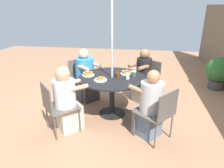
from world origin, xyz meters
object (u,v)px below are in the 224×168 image
patio_chair_south (81,76)px  diner_south (86,78)px  potted_shrub (218,72)px  coffee_cup (134,74)px  patio_chair_north (159,112)px  patio_chair_west (56,105)px  diner_west (67,102)px  syrup_bottle (117,74)px  pancake_plate_a (88,74)px  drinking_glass_a (128,76)px  diner_east (143,77)px  patio_chair_east (148,77)px  pancake_plate_b (127,73)px  pancake_plate_c (101,79)px  diner_north (150,107)px  patio_table (112,83)px

patio_chair_south → diner_south: 0.18m
potted_shrub → coffee_cup: bearing=-51.9°
patio_chair_north → patio_chair_west: size_ratio=1.00×
diner_west → syrup_bottle: size_ratio=8.17×
pancake_plate_a → potted_shrub: size_ratio=0.28×
syrup_bottle → potted_shrub: syrup_bottle is taller
diner_south → patio_chair_west: size_ratio=1.33×
drinking_glass_a → potted_shrub: (-1.68, 2.07, -0.35)m
patio_chair_north → diner_west: diner_west is taller
diner_east → syrup_bottle: size_ratio=8.47×
patio_chair_east → diner_east: (0.13, -0.11, 0.04)m
diner_south → pancake_plate_a: 0.64m
patio_chair_west → pancake_plate_b: (-0.92, 1.01, 0.28)m
patio_chair_east → patio_chair_south: (0.14, -1.44, 0.00)m
pancake_plate_c → potted_shrub: 3.13m
patio_chair_west → pancake_plate_c: patio_chair_west is taller
diner_north → patio_chair_east: bearing=40.7°
pancake_plate_a → diner_north: bearing=62.3°
diner_west → pancake_plate_c: (-0.39, 0.47, 0.27)m
diner_east → patio_chair_west: size_ratio=1.34×
diner_east → pancake_plate_c: size_ratio=5.04×
patio_table → diner_north: 0.88m
patio_chair_south → pancake_plate_c: size_ratio=3.75×
diner_south → potted_shrub: (-1.07, 3.00, -0.06)m
patio_chair_south → pancake_plate_c: patio_chair_south is taller
syrup_bottle → patio_chair_west: bearing=-50.2°
diner_west → pancake_plate_c: 0.67m
drinking_glass_a → diner_north: bearing=37.2°
potted_shrub → patio_table: bearing=-55.2°
patio_chair_north → syrup_bottle: size_ratio=6.30×
patio_chair_south → patio_chair_west: bearing=41.8°
patio_chair_south → pancake_plate_b: bearing=106.3°
pancake_plate_b → potted_shrub: 2.56m
patio_chair_east → patio_chair_west: same height
patio_chair_north → patio_chair_east: (-1.49, -0.15, 0.00)m
pancake_plate_a → drinking_glass_a: 0.73m
pancake_plate_b → potted_shrub: bearing=124.0°
diner_east → pancake_plate_c: (0.88, -0.71, 0.24)m
patio_chair_east → patio_chair_south: size_ratio=1.00×
pancake_plate_a → patio_chair_south: bearing=-152.2°
patio_chair_west → syrup_bottle: 1.16m
patio_chair_east → pancake_plate_a: size_ratio=3.75×
pancake_plate_a → patio_chair_north: bearing=60.8°
diner_north → diner_south: 1.74m
potted_shrub → patio_chair_west: bearing=-53.1°
patio_chair_east → pancake_plate_c: 1.33m
patio_table → syrup_bottle: bearing=94.9°
pancake_plate_b → pancake_plate_c: pancake_plate_b is taller
patio_chair_east → coffee_cup: 0.84m
diner_north → drinking_glass_a: size_ratio=10.75×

